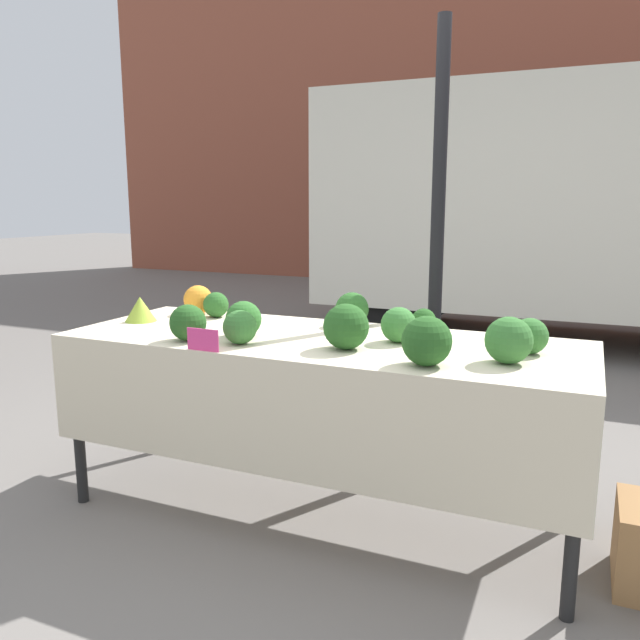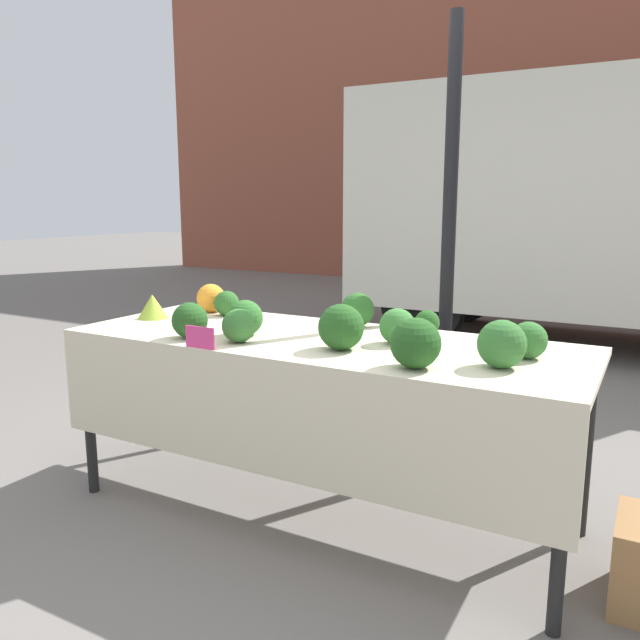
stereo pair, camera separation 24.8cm
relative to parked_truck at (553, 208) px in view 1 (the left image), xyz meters
The scene contains 19 objects.
ground_plane 4.51m from the parked_truck, 99.18° to the right, with size 40.00×40.00×0.00m, color slate.
building_facade 4.86m from the parked_truck, 99.03° to the left, with size 16.00×0.60×6.93m.
tent_pole 3.55m from the parked_truck, 95.62° to the right, with size 0.07×0.07×2.30m.
parked_truck is the anchor object (origin of this frame).
market_table 4.41m from the parked_truck, 99.04° to the right, with size 2.28×0.84×0.82m.
orange_cauliflower 4.26m from the parked_truck, 110.95° to the right, with size 0.15×0.15×0.15m.
romanesco_head 4.58m from the parked_truck, 111.39° to the right, with size 0.15×0.15×0.12m.
broccoli_head_0 4.40m from the parked_truck, 88.38° to the right, with size 0.18×0.18×0.18m.
broccoli_head_1 4.21m from the parked_truck, 87.50° to the right, with size 0.14×0.14×0.14m.
broccoli_head_2 4.70m from the parked_truck, 104.66° to the right, with size 0.16×0.16×0.16m.
broccoli_head_3 4.01m from the parked_truck, 99.48° to the right, with size 0.16×0.16×0.16m.
broccoli_head_4 4.55m from the parked_truck, 91.83° to the right, with size 0.18×0.18×0.18m.
broccoli_head_5 4.23m from the parked_truck, 94.72° to the right, with size 0.15×0.15×0.15m.
broccoli_head_6 4.45m from the parked_truck, 96.55° to the right, with size 0.19×0.19×0.19m.
broccoli_head_7 3.99m from the parked_truck, 94.31° to the right, with size 0.11×0.11×0.11m.
broccoli_head_8 4.49m from the parked_truck, 102.99° to the right, with size 0.16×0.16×0.16m.
broccoli_head_9 4.26m from the parked_truck, 108.96° to the right, with size 0.13×0.13×0.13m.
broccoli_head_10 4.61m from the parked_truck, 101.90° to the right, with size 0.14×0.14×0.14m.
price_sign 4.79m from the parked_truck, 102.37° to the right, with size 0.14×0.01×0.09m.
Camera 1 is at (1.06, -2.45, 1.41)m, focal length 35.00 mm.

